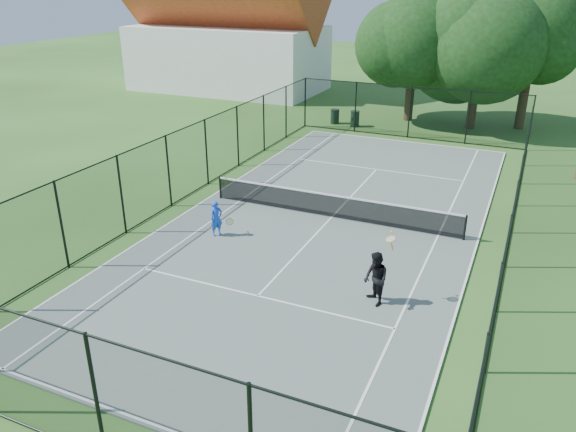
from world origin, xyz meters
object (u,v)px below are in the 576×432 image
at_px(trash_bin_left, 335,116).
at_px(trash_bin_right, 355,119).
at_px(tennis_net, 332,205).
at_px(player_black, 376,279).
at_px(player_blue, 217,219).

distance_m(trash_bin_left, trash_bin_right, 1.41).
relative_size(trash_bin_left, trash_bin_right, 0.93).
distance_m(tennis_net, player_black, 6.28).
relative_size(trash_bin_left, player_black, 0.43).
bearing_deg(player_black, player_blue, 161.67).
bearing_deg(trash_bin_right, player_black, -70.68).
bearing_deg(tennis_net, trash_bin_right, 104.31).
distance_m(trash_bin_left, player_black, 21.47).
xyz_separation_m(trash_bin_left, player_black, (8.27, -19.81, 0.40)).
bearing_deg(player_blue, player_black, -18.33).
height_order(trash_bin_left, player_black, player_black).
bearing_deg(trash_bin_right, player_blue, -88.77).
height_order(trash_bin_left, trash_bin_right, trash_bin_right).
bearing_deg(trash_bin_left, player_blue, -84.27).
height_order(tennis_net, player_blue, player_blue).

